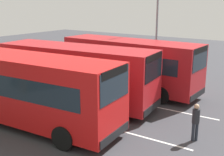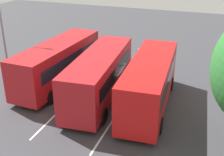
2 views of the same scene
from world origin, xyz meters
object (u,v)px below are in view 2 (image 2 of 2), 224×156
object	(u,v)px
bus_center_left	(100,75)
pedestrian	(139,55)
street_lamp	(5,31)
bus_far_left	(150,82)
bus_center_right	(58,62)

from	to	relation	value
bus_center_left	pedestrian	bearing A→B (deg)	-11.60
pedestrian	street_lamp	size ratio (longest dim) A/B	0.24
bus_far_left	street_lamp	bearing A→B (deg)	82.77
bus_far_left	street_lamp	world-z (taller)	street_lamp
street_lamp	bus_center_right	bearing A→B (deg)	5.41
bus_center_right	street_lamp	xyz separation A→B (m)	(-0.42, 4.49, 2.24)
bus_center_right	pedestrian	xyz separation A→B (m)	(6.28, -4.85, -0.88)
bus_center_right	street_lamp	distance (m)	5.03
bus_center_left	street_lamp	bearing A→B (deg)	79.24
pedestrian	bus_center_right	bearing A→B (deg)	8.62
bus_center_left	bus_center_right	world-z (taller)	same
bus_far_left	pedestrian	world-z (taller)	bus_far_left
street_lamp	bus_far_left	bearing A→B (deg)	-2.59
bus_far_left	bus_center_right	distance (m)	7.78
bus_center_right	street_lamp	world-z (taller)	street_lamp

